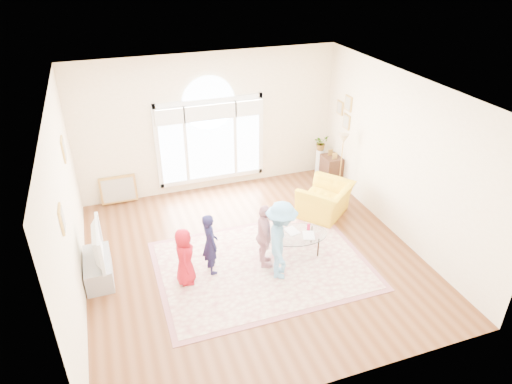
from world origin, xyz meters
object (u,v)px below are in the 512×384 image
object	(u,v)px
television	(94,244)
tv_console	(98,269)
area_rug	(262,265)
armchair	(325,200)
coffee_table	(296,235)

from	to	relation	value
television	tv_console	bearing A→B (deg)	180.00
area_rug	armchair	world-z (taller)	armchair
television	coffee_table	world-z (taller)	television
area_rug	armchair	distance (m)	2.30
coffee_table	armchair	xyz separation A→B (m)	(1.16, 1.08, -0.05)
television	coffee_table	size ratio (longest dim) A/B	0.84
armchair	tv_console	bearing A→B (deg)	-31.68
coffee_table	armchair	size ratio (longest dim) A/B	1.18
area_rug	armchair	bearing A→B (deg)	33.50
area_rug	armchair	size ratio (longest dim) A/B	3.29
area_rug	tv_console	world-z (taller)	tv_console
area_rug	coffee_table	xyz separation A→B (m)	(0.74, 0.18, 0.39)
area_rug	television	size ratio (longest dim) A/B	3.34
area_rug	coffee_table	distance (m)	0.85
tv_console	television	size ratio (longest dim) A/B	0.93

